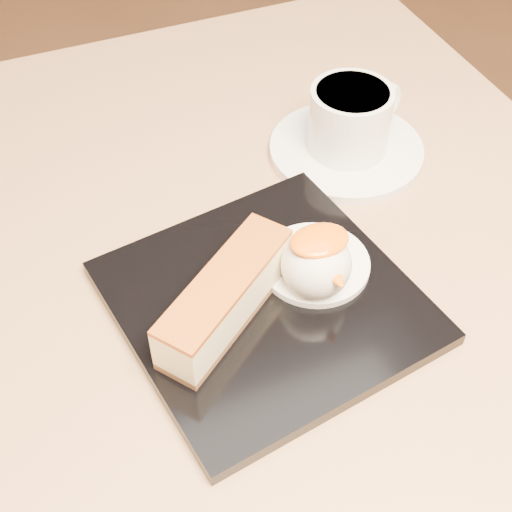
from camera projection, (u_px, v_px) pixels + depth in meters
name	position (u px, v px, depth m)	size (l,w,h in m)	color
table	(203.00, 386.00, 0.70)	(0.80, 0.80, 0.72)	black
dessert_plate	(266.00, 302.00, 0.57)	(0.22, 0.22, 0.01)	black
cheesecake	(226.00, 297.00, 0.53)	(0.13, 0.11, 0.04)	brown
cream_smear	(315.00, 264.00, 0.58)	(0.09, 0.09, 0.01)	white
ice_cream_scoop	(316.00, 264.00, 0.55)	(0.06, 0.06, 0.06)	white
mango_sauce	(319.00, 240.00, 0.53)	(0.05, 0.04, 0.01)	#FF6A08
mint_sprig	(270.00, 249.00, 0.59)	(0.04, 0.03, 0.00)	green
saucer	(346.00, 150.00, 0.70)	(0.15, 0.15, 0.01)	white
coffee_cup	(351.00, 118.00, 0.67)	(0.10, 0.08, 0.06)	white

